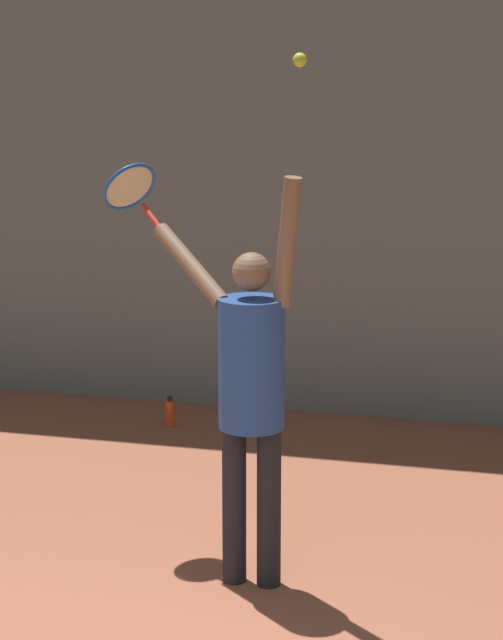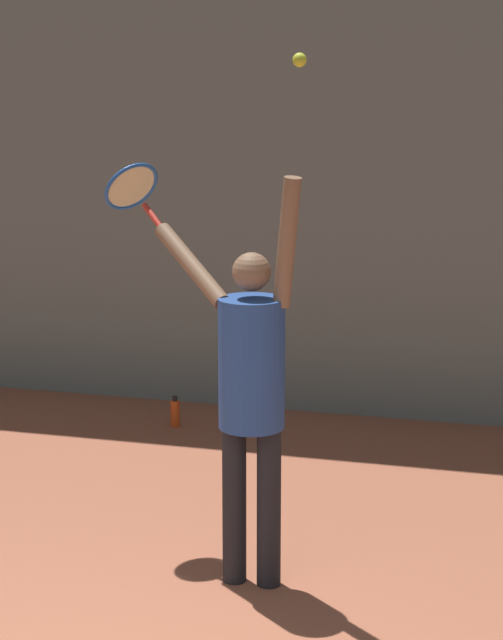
{
  "view_description": "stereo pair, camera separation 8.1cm",
  "coord_description": "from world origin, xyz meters",
  "views": [
    {
      "loc": [
        1.9,
        -3.25,
        2.75
      ],
      "look_at": [
        0.44,
        2.41,
        1.46
      ],
      "focal_mm": 65.0,
      "sensor_mm": 36.0,
      "label": 1
    },
    {
      "loc": [
        1.98,
        -3.23,
        2.75
      ],
      "look_at": [
        0.44,
        2.41,
        1.46
      ],
      "focal_mm": 65.0,
      "sensor_mm": 36.0,
      "label": 2
    }
  ],
  "objects": [
    {
      "name": "tennis_ball",
      "position": [
        0.69,
        2.37,
        2.78
      ],
      "size": [
        0.07,
        0.07,
        0.07
      ],
      "color": "#CCDB2D"
    },
    {
      "name": "back_wall",
      "position": [
        0.0,
        5.65,
        2.5
      ],
      "size": [
        18.0,
        0.1,
        5.0
      ],
      "color": "slate",
      "rests_on": "ground_plane"
    },
    {
      "name": "water_bottle",
      "position": [
        -0.87,
        4.94,
        0.11
      ],
      "size": [
        0.07,
        0.07,
        0.24
      ],
      "color": "#D84C19",
      "rests_on": "ground_plane"
    },
    {
      "name": "tennis_player",
      "position": [
        0.43,
        2.42,
        1.13
      ],
      "size": [
        0.95,
        0.6,
        2.22
      ],
      "color": "black",
      "rests_on": "ground_plane"
    },
    {
      "name": "tennis_racket",
      "position": [
        -0.41,
        2.95,
        2.06
      ],
      "size": [
        0.45,
        0.4,
        0.37
      ],
      "color": "red"
    }
  ]
}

